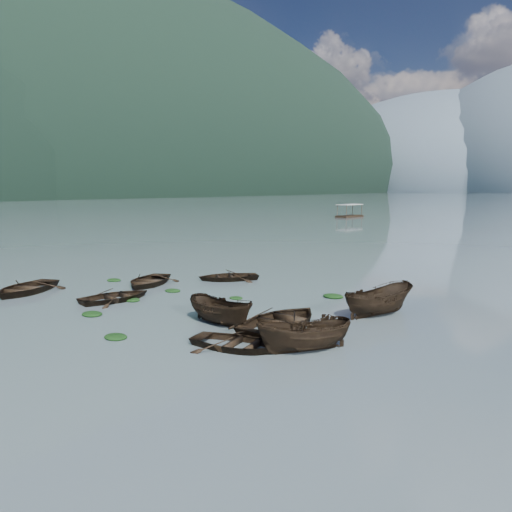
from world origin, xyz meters
The scene contains 21 objects.
ground_plane centered at (0.00, 0.00, 0.00)m, with size 2400.00×2400.00×0.00m, color #536268.
left_ridge_far centered at (-480.00, 250.00, 0.00)m, with size 560.00×1400.00×380.00m, color black.
haze_mtn_a centered at (-260.00, 900.00, 0.00)m, with size 520.00×520.00×280.00m, color #475666.
rowboat_0 centered at (-9.95, 2.53, 0.00)m, with size 3.35×4.69×0.97m, color black.
rowboat_1 centered at (-3.99, 4.49, 0.00)m, with size 2.84×3.98×0.82m, color black.
rowboat_2 centered at (3.79, 4.44, 0.00)m, with size 1.47×3.91×1.51m, color black.
rowboat_3 centered at (6.34, 5.63, 0.00)m, with size 3.55×4.98×1.03m, color black.
rowboat_4 centered at (6.58, 2.21, 0.00)m, with size 2.71×3.80×0.79m, color black.
rowboat_5 centered at (8.86, 3.49, 0.00)m, with size 1.47×3.90×1.51m, color black.
rowboat_6 centered at (-6.07, 8.58, 0.00)m, with size 3.14×4.40×0.91m, color black.
rowboat_7 centered at (-3.15, 13.00, 0.00)m, with size 2.89×4.04×0.84m, color black.
rowboat_8 centered at (8.79, 10.42, 0.00)m, with size 1.64×4.37×1.69m, color black.
weed_clump_0 centered at (-2.27, 1.79, 0.00)m, with size 1.10×0.90×0.24m, color black.
weed_clump_1 centered at (-3.24, 4.98, 0.00)m, with size 0.99×0.79×0.22m, color black.
weed_clump_2 centered at (1.76, 0.16, 0.00)m, with size 1.07×0.85×0.23m, color black.
weed_clump_3 centered at (0.95, 8.91, 0.00)m, with size 0.81×0.68×0.18m, color black.
weed_clump_4 centered at (7.09, 4.10, 0.00)m, with size 1.33×1.06×0.28m, color black.
weed_clump_5 centered at (-8.96, 8.06, 0.00)m, with size 1.03×0.83×0.22m, color black.
weed_clump_6 centered at (-3.30, 8.08, 0.00)m, with size 1.01×0.84×0.21m, color black.
weed_clump_7 centered at (5.15, 12.49, 0.00)m, with size 1.19×0.96×0.26m, color black.
pontoon_left centered at (-29.90, 83.43, 0.00)m, with size 2.83×6.79×2.60m, color black, non-canonical shape.
Camera 1 is at (18.52, -12.14, 6.17)m, focal length 35.00 mm.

